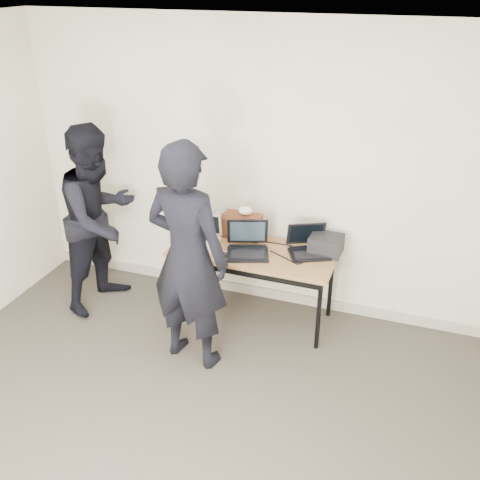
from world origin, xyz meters
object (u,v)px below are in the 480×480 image
at_px(laptop_center, 248,246).
at_px(laptop_right, 308,247).
at_px(desk, 253,257).
at_px(person_typist, 188,258).
at_px(laptop_beige, 202,239).
at_px(leather_satchel, 242,226).
at_px(person_observer, 100,218).
at_px(equipment_box, 326,244).

xyz_separation_m(laptop_center, laptop_right, (0.52, 0.17, -0.01)).
xyz_separation_m(desk, person_typist, (-0.31, -0.72, 0.31)).
relative_size(laptop_beige, laptop_right, 0.79).
height_order(leather_satchel, person_observer, person_observer).
relative_size(laptop_beige, equipment_box, 1.26).
bearing_deg(laptop_center, laptop_beige, 159.04).
distance_m(laptop_beige, laptop_center, 0.46).
relative_size(desk, laptop_center, 3.25).
height_order(laptop_right, person_observer, person_observer).
height_order(laptop_beige, laptop_center, laptop_center).
relative_size(laptop_beige, person_observer, 0.20).
xyz_separation_m(laptop_center, person_observer, (-1.43, -0.15, 0.12)).
distance_m(leather_satchel, equipment_box, 0.81).
distance_m(laptop_right, person_typist, 1.18).
xyz_separation_m(laptop_beige, person_typist, (0.18, -0.71, 0.20)).
relative_size(leather_satchel, equipment_box, 1.29).
bearing_deg(desk, person_observer, -172.37).
bearing_deg(laptop_right, leather_satchel, 147.20).
height_order(desk, laptop_right, laptop_right).
relative_size(laptop_right, leather_satchel, 1.24).
distance_m(person_typist, person_observer, 1.28).
bearing_deg(laptop_right, laptop_center, 173.10).
relative_size(laptop_right, person_observer, 0.25).
height_order(desk, person_observer, person_observer).
xyz_separation_m(equipment_box, person_observer, (-2.10, -0.37, 0.10)).
relative_size(desk, laptop_beige, 4.17).
height_order(desk, person_typist, person_typist).
relative_size(person_typist, person_observer, 1.07).
distance_m(desk, laptop_beige, 0.51).
bearing_deg(person_observer, leather_satchel, -60.13).
bearing_deg(equipment_box, desk, -163.06).
height_order(laptop_beige, equipment_box, laptop_beige).
height_order(laptop_center, person_observer, person_observer).
height_order(desk, laptop_beige, laptop_beige).
bearing_deg(person_observer, laptop_beige, -68.07).
relative_size(laptop_center, equipment_box, 1.62).
height_order(laptop_right, leather_satchel, laptop_right).
distance_m(laptop_beige, laptop_right, 0.98).
bearing_deg(desk, person_typist, -112.57).
bearing_deg(person_typist, laptop_beige, -66.53).
height_order(desk, equipment_box, equipment_box).
distance_m(laptop_center, person_observer, 1.44).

